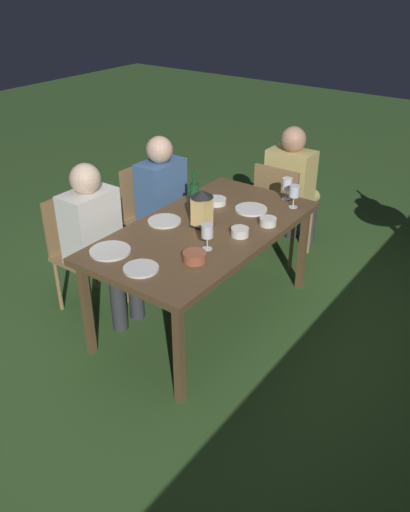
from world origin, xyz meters
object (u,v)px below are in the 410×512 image
object	(u,v)px
person_in_blue	(168,200)
wine_glass_c	(294,192)
green_bottle_on_table	(194,196)
bowl_dip	(268,221)
lantern_centerpiece	(202,206)
plate_b	(164,221)
dining_table	(205,235)
chair_head_near	(281,208)
bowl_olives	(216,201)
bowl_salad	(240,232)
wine_glass_b	(287,185)
person_in_cream	(98,236)
person_in_mustard	(293,184)
chair_side_left_a	(150,212)
bowl_bread	(195,256)
chair_side_left_b	(81,247)
plate_a	(251,209)
plate_d	(141,269)
plate_c	(110,251)
wine_glass_a	(207,232)

from	to	relation	value
person_in_blue	wine_glass_c	world-z (taller)	person_in_blue
green_bottle_on_table	bowl_dip	bearing A→B (deg)	99.80
lantern_centerpiece	plate_b	size ratio (longest dim) A/B	1.15
dining_table	bowl_dip	size ratio (longest dim) A/B	14.53
chair_head_near	bowl_olives	size ratio (longest dim) A/B	5.82
dining_table	bowl_salad	bearing A→B (deg)	98.02
green_bottle_on_table	wine_glass_b	world-z (taller)	green_bottle_on_table
green_bottle_on_table	person_in_cream	bearing A→B (deg)	-35.96
person_in_mustard	chair_side_left_a	world-z (taller)	person_in_mustard
person_in_cream	lantern_centerpiece	distance (m)	0.77
person_in_blue	chair_side_left_a	bearing A→B (deg)	-90.00
green_bottle_on_table	bowl_bread	bearing A→B (deg)	36.95
bowl_olives	wine_glass_c	bearing A→B (deg)	119.67
chair_head_near	chair_side_left_a	world-z (taller)	same
chair_side_left_b	person_in_mustard	size ratio (longest dim) A/B	0.76
plate_a	plate_d	size ratio (longest dim) A/B	1.11
chair_side_left_b	plate_d	distance (m)	0.94
person_in_cream	lantern_centerpiece	world-z (taller)	person_in_cream
plate_c	bowl_salad	bearing A→B (deg)	140.83
green_bottle_on_table	plate_a	world-z (taller)	green_bottle_on_table
wine_glass_b	plate_d	bearing A→B (deg)	-7.70
person_in_blue	plate_a	world-z (taller)	person_in_blue
wine_glass_b	plate_a	bearing A→B (deg)	-18.47
person_in_cream	wine_glass_c	world-z (taller)	person_in_cream
chair_head_near	plate_d	xyz separation A→B (m)	(1.76, 0.02, 0.26)
person_in_cream	wine_glass_b	size ratio (longest dim) A/B	6.80
plate_b	bowl_olives	world-z (taller)	bowl_olives
chair_head_near	plate_d	bearing A→B (deg)	0.67
person_in_blue	bowl_salad	world-z (taller)	person_in_blue
lantern_centerpiece	bowl_salad	xyz separation A→B (m)	(-0.03, 0.29, -0.12)
person_in_cream	bowl_olives	world-z (taller)	person_in_cream
plate_d	plate_c	bearing A→B (deg)	-99.02
wine_glass_c	plate_a	xyz separation A→B (m)	(0.23, -0.22, -0.11)
plate_d	bowl_dip	distance (m)	1.00
plate_d	wine_glass_b	bearing A→B (deg)	172.30
wine_glass_a	wine_glass_b	bearing A→B (deg)	178.48
bowl_olives	bowl_dip	bearing A→B (deg)	79.92
wine_glass_a	plate_c	world-z (taller)	wine_glass_a
chair_side_left_a	person_in_blue	distance (m)	0.25
person_in_blue	lantern_centerpiece	xyz separation A→B (m)	(0.38, 0.62, 0.25)
wine_glass_c	person_in_mustard	bearing A→B (deg)	-153.09
wine_glass_c	plate_c	bearing A→B (deg)	-25.34
chair_side_left_b	person_in_cream	size ratio (longest dim) A/B	0.76
plate_d	bowl_salad	world-z (taller)	bowl_salad
person_in_mustard	plate_c	world-z (taller)	person_in_mustard
wine_glass_b	chair_side_left_b	bearing A→B (deg)	-42.90
chair_head_near	bowl_dip	bearing A→B (deg)	21.75
chair_side_left_a	plate_c	distance (m)	1.18
chair_side_left_a	person_in_blue	size ratio (longest dim) A/B	0.76
person_in_cream	person_in_blue	size ratio (longest dim) A/B	1.00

